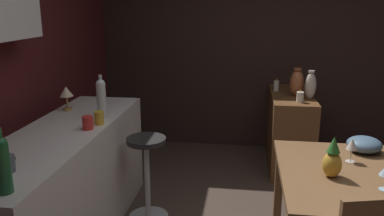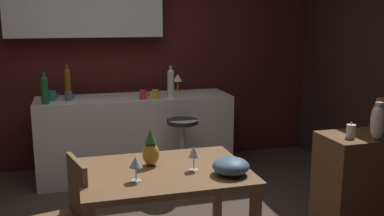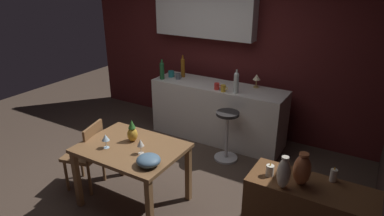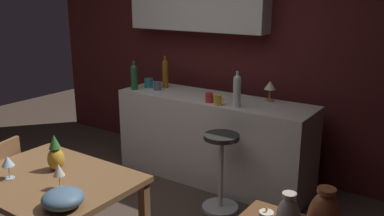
% 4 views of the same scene
% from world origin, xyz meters
% --- Properties ---
extents(wall_kitchen_back, '(5.20, 0.33, 2.60)m').
position_xyz_m(wall_kitchen_back, '(-0.06, 2.08, 1.41)').
color(wall_kitchen_back, '#4C1919').
rests_on(wall_kitchen_back, ground_plane).
extents(dining_table, '(1.12, 0.83, 0.74)m').
position_xyz_m(dining_table, '(0.08, -0.39, 0.64)').
color(dining_table, brown).
rests_on(dining_table, ground_plane).
extents(kitchen_counter, '(2.10, 0.60, 0.90)m').
position_xyz_m(kitchen_counter, '(0.17, 1.56, 0.45)').
color(kitchen_counter, silver).
rests_on(kitchen_counter, ground_plane).
extents(bar_stool, '(0.34, 0.34, 0.73)m').
position_xyz_m(bar_stool, '(0.58, 1.04, 0.39)').
color(bar_stool, '#262323').
rests_on(bar_stool, ground_plane).
extents(wine_glass_left, '(0.08, 0.08, 0.16)m').
position_xyz_m(wine_glass_left, '(-0.13, -0.55, 0.86)').
color(wine_glass_left, silver).
rests_on(wine_glass_left, dining_table).
extents(wine_glass_right, '(0.07, 0.07, 0.17)m').
position_xyz_m(wine_glass_right, '(0.27, -0.46, 0.86)').
color(wine_glass_right, silver).
rests_on(wine_glass_right, dining_table).
extents(pineapple_centerpiece, '(0.12, 0.12, 0.26)m').
position_xyz_m(pineapple_centerpiece, '(0.01, -0.28, 0.85)').
color(pineapple_centerpiece, gold).
rests_on(pineapple_centerpiece, dining_table).
extents(fruit_bowl, '(0.24, 0.24, 0.11)m').
position_xyz_m(fruit_bowl, '(0.48, -0.60, 0.80)').
color(fruit_bowl, slate).
rests_on(fruit_bowl, dining_table).
extents(wine_bottle_green, '(0.07, 0.07, 0.32)m').
position_xyz_m(wine_bottle_green, '(-0.75, 1.37, 1.05)').
color(wine_bottle_green, '#1E592D').
rests_on(wine_bottle_green, kitchen_counter).
extents(wine_bottle_clear, '(0.07, 0.07, 0.34)m').
position_xyz_m(wine_bottle_clear, '(0.54, 1.37, 1.07)').
color(wine_bottle_clear, silver).
rests_on(wine_bottle_clear, kitchen_counter).
extents(wine_bottle_amber, '(0.07, 0.07, 0.36)m').
position_xyz_m(wine_bottle_amber, '(-0.53, 1.65, 1.07)').
color(wine_bottle_amber, '#8C5114').
rests_on(wine_bottle_amber, kitchen_counter).
extents(cup_slate, '(0.11, 0.08, 0.09)m').
position_xyz_m(cup_slate, '(-0.52, 1.50, 0.95)').
color(cup_slate, '#515660').
rests_on(cup_slate, kitchen_counter).
extents(cup_mustard, '(0.11, 0.07, 0.10)m').
position_xyz_m(cup_mustard, '(0.36, 1.33, 0.95)').
color(cup_mustard, gold).
rests_on(cup_mustard, kitchen_counter).
extents(cup_teal, '(0.13, 0.10, 0.10)m').
position_xyz_m(cup_teal, '(-0.69, 1.55, 0.95)').
color(cup_teal, teal).
rests_on(cup_teal, kitchen_counter).
extents(cup_red, '(0.11, 0.08, 0.10)m').
position_xyz_m(cup_red, '(0.24, 1.37, 0.95)').
color(cup_red, red).
rests_on(cup_red, kitchen_counter).
extents(counter_lamp, '(0.11, 0.11, 0.21)m').
position_xyz_m(counter_lamp, '(0.70, 1.74, 1.05)').
color(counter_lamp, '#A58447').
rests_on(counter_lamp, kitchen_counter).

